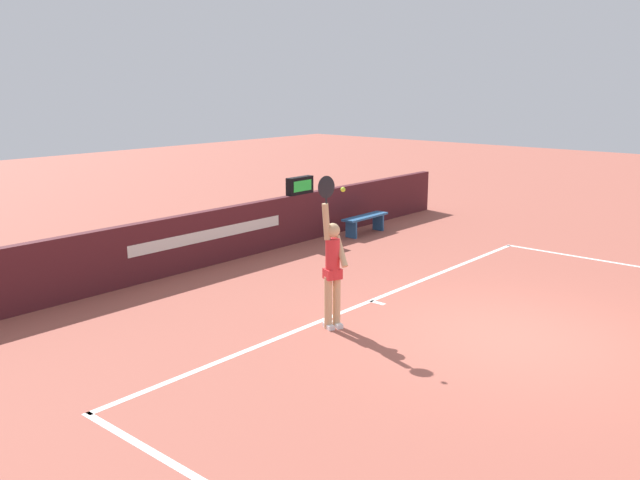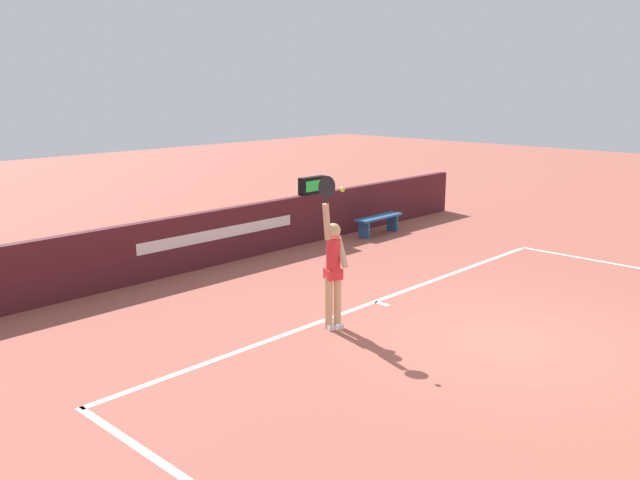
{
  "view_description": "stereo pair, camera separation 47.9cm",
  "coord_description": "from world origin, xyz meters",
  "px_view_note": "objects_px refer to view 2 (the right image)",
  "views": [
    {
      "loc": [
        -9.15,
        -4.04,
        3.75
      ],
      "look_at": [
        -1.74,
        2.36,
        1.46
      ],
      "focal_mm": 37.69,
      "sensor_mm": 36.0,
      "label": 1
    },
    {
      "loc": [
        -8.83,
        -4.39,
        3.75
      ],
      "look_at": [
        -1.74,
        2.36,
        1.46
      ],
      "focal_mm": 37.69,
      "sensor_mm": 36.0,
      "label": 2
    }
  ],
  "objects_px": {
    "tennis_ball": "(343,190)",
    "courtside_bench_near": "(379,221)",
    "speed_display": "(312,185)",
    "tennis_player": "(333,266)"
  },
  "relations": [
    {
      "from": "speed_display",
      "to": "tennis_ball",
      "type": "xyz_separation_m",
      "value": [
        -4.21,
        -4.71,
        0.88
      ]
    },
    {
      "from": "speed_display",
      "to": "courtside_bench_near",
      "type": "relative_size",
      "value": 0.51
    },
    {
      "from": "speed_display",
      "to": "courtside_bench_near",
      "type": "xyz_separation_m",
      "value": [
        1.69,
        -0.7,
        -1.01
      ]
    },
    {
      "from": "courtside_bench_near",
      "to": "tennis_ball",
      "type": "bearing_deg",
      "value": -145.81
    },
    {
      "from": "tennis_player",
      "to": "tennis_ball",
      "type": "height_order",
      "value": "tennis_player"
    },
    {
      "from": "tennis_player",
      "to": "courtside_bench_near",
      "type": "bearing_deg",
      "value": 32.68
    },
    {
      "from": "speed_display",
      "to": "tennis_player",
      "type": "bearing_deg",
      "value": -132.72
    },
    {
      "from": "speed_display",
      "to": "tennis_player",
      "type": "relative_size",
      "value": 0.33
    },
    {
      "from": "tennis_ball",
      "to": "courtside_bench_near",
      "type": "xyz_separation_m",
      "value": [
        5.9,
        4.01,
        -1.89
      ]
    },
    {
      "from": "tennis_player",
      "to": "tennis_ball",
      "type": "distance_m",
      "value": 1.3
    }
  ]
}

